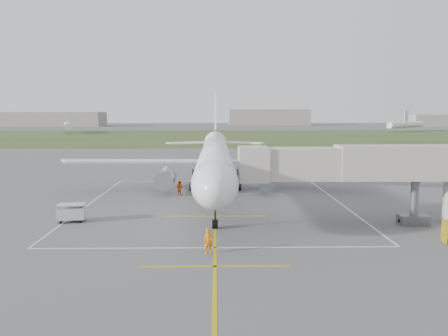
{
  "coord_description": "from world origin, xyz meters",
  "views": [
    {
      "loc": [
        0.09,
        -51.82,
        10.18
      ],
      "look_at": [
        0.98,
        -4.0,
        4.0
      ],
      "focal_mm": 35.0,
      "sensor_mm": 36.0,
      "label": 1
    }
  ],
  "objects_px": {
    "jet_bridge": "(391,173)",
    "ramp_worker_nose": "(208,241)",
    "ramp_worker_wing": "(180,188)",
    "airliner": "(215,160)",
    "baggage_cart": "(71,213)"
  },
  "relations": [
    {
      "from": "jet_bridge",
      "to": "ramp_worker_nose",
      "type": "bearing_deg",
      "value": -154.22
    },
    {
      "from": "ramp_worker_nose",
      "to": "jet_bridge",
      "type": "bearing_deg",
      "value": 15.54
    },
    {
      "from": "ramp_worker_nose",
      "to": "ramp_worker_wing",
      "type": "relative_size",
      "value": 1.01
    },
    {
      "from": "airliner",
      "to": "ramp_worker_nose",
      "type": "bearing_deg",
      "value": -91.21
    },
    {
      "from": "jet_bridge",
      "to": "ramp_worker_nose",
      "type": "height_order",
      "value": "jet_bridge"
    },
    {
      "from": "airliner",
      "to": "ramp_worker_nose",
      "type": "relative_size",
      "value": 25.35
    },
    {
      "from": "jet_bridge",
      "to": "airliner",
      "type": "bearing_deg",
      "value": 137.81
    },
    {
      "from": "baggage_cart",
      "to": "ramp_worker_wing",
      "type": "relative_size",
      "value": 1.42
    },
    {
      "from": "baggage_cart",
      "to": "airliner",
      "type": "bearing_deg",
      "value": 35.82
    },
    {
      "from": "airliner",
      "to": "ramp_worker_wing",
      "type": "distance_m",
      "value": 5.6
    },
    {
      "from": "baggage_cart",
      "to": "ramp_worker_wing",
      "type": "height_order",
      "value": "ramp_worker_wing"
    },
    {
      "from": "ramp_worker_nose",
      "to": "airliner",
      "type": "bearing_deg",
      "value": 78.55
    },
    {
      "from": "airliner",
      "to": "ramp_worker_nose",
      "type": "distance_m",
      "value": 22.34
    },
    {
      "from": "baggage_cart",
      "to": "ramp_worker_nose",
      "type": "height_order",
      "value": "ramp_worker_nose"
    },
    {
      "from": "jet_bridge",
      "to": "ramp_worker_nose",
      "type": "distance_m",
      "value": 18.38
    }
  ]
}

